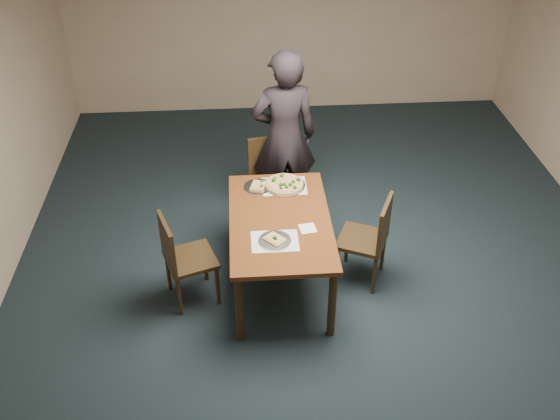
{
  "coord_description": "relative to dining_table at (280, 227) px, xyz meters",
  "views": [
    {
      "loc": [
        -0.74,
        -4.21,
        4.04
      ],
      "look_at": [
        -0.42,
        0.24,
        0.85
      ],
      "focal_mm": 40.0,
      "sensor_mm": 36.0,
      "label": 1
    }
  ],
  "objects": [
    {
      "name": "chair_left",
      "position": [
        -0.88,
        -0.16,
        -0.14
      ],
      "size": [
        0.54,
        0.54,
        0.91
      ],
      "rotation": [
        0.0,
        0.0,
        1.91
      ],
      "color": "black",
      "rests_on": "ground"
    },
    {
      "name": "napkin",
      "position": [
        0.23,
        -0.16,
        0.09
      ],
      "size": [
        0.16,
        0.16,
        0.01
      ],
      "primitive_type": "cube",
      "rotation": [
        0.0,
        0.0,
        0.17
      ],
      "color": "white",
      "rests_on": "dining_table"
    },
    {
      "name": "chair_far",
      "position": [
        -0.02,
        1.12,
        -0.14
      ],
      "size": [
        0.5,
        0.5,
        0.91
      ],
      "rotation": [
        0.0,
        0.0,
        0.21
      ],
      "color": "black",
      "rests_on": "ground"
    },
    {
      "name": "ground",
      "position": [
        0.42,
        -0.24,
        -0.66
      ],
      "size": [
        8.0,
        8.0,
        0.0
      ],
      "primitive_type": "plane",
      "color": "black",
      "rests_on": "ground"
    },
    {
      "name": "placemat_near",
      "position": [
        -0.07,
        -0.31,
        0.09
      ],
      "size": [
        0.4,
        0.3,
        0.0
      ],
      "primitive_type": "cube",
      "color": "white",
      "rests_on": "dining_table"
    },
    {
      "name": "pizza_pan",
      "position": [
        0.08,
        0.53,
        0.12
      ],
      "size": [
        0.4,
        0.4,
        0.07
      ],
      "color": "silver",
      "rests_on": "dining_table"
    },
    {
      "name": "dining_table",
      "position": [
        0.0,
        0.0,
        0.0
      ],
      "size": [
        0.9,
        1.5,
        0.75
      ],
      "color": "#512710",
      "rests_on": "ground"
    },
    {
      "name": "slice_plate_far",
      "position": [
        -0.17,
        0.53,
        0.1
      ],
      "size": [
        0.28,
        0.28,
        0.05
      ],
      "color": "silver",
      "rests_on": "dining_table"
    },
    {
      "name": "diner",
      "position": [
        0.12,
        1.16,
        0.28
      ],
      "size": [
        0.73,
        0.53,
        1.87
      ],
      "primitive_type": "imported",
      "rotation": [
        0.0,
        0.0,
        3.26
      ],
      "color": "black",
      "rests_on": "ground"
    },
    {
      "name": "room_shell",
      "position": [
        0.42,
        -0.24,
        1.08
      ],
      "size": [
        8.0,
        8.0,
        8.0
      ],
      "color": "tan",
      "rests_on": "ground"
    },
    {
      "name": "slice_plate_near",
      "position": [
        -0.07,
        -0.31,
        0.11
      ],
      "size": [
        0.28,
        0.28,
        0.06
      ],
      "color": "silver",
      "rests_on": "dining_table"
    },
    {
      "name": "placemat_main",
      "position": [
        0.08,
        0.53,
        0.09
      ],
      "size": [
        0.42,
        0.32,
        0.0
      ],
      "primitive_type": "cube",
      "color": "white",
      "rests_on": "dining_table"
    },
    {
      "name": "chair_right",
      "position": [
        0.84,
        -0.0,
        -0.14
      ],
      "size": [
        0.56,
        0.56,
        0.91
      ],
      "rotation": [
        0.0,
        0.0,
        -2.0
      ],
      "color": "black",
      "rests_on": "ground"
    }
  ]
}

